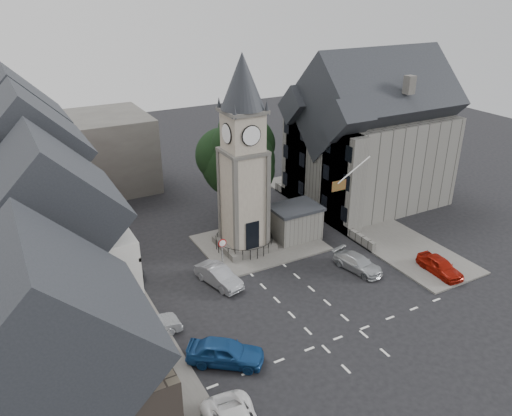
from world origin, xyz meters
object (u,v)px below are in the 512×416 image
car_west_blue (225,352)px  pedestrian (344,218)px  clock_tower (243,158)px  stone_shelter (295,222)px  car_east_red (440,266)px

car_west_blue → pedestrian: pedestrian is taller
clock_tower → stone_shelter: (4.80, -0.49, -6.57)m
clock_tower → car_east_red: 17.56m
clock_tower → car_west_blue: clock_tower is taller
stone_shelter → pedestrian: 5.43m
car_east_red → clock_tower: bearing=139.1°
pedestrian → car_west_blue: bearing=2.0°
clock_tower → car_west_blue: (-7.50, -12.07, -7.33)m
clock_tower → car_east_red: bearing=-43.7°
car_west_blue → pedestrian: 21.05m
car_west_blue → car_east_red: car_west_blue is taller
stone_shelter → car_west_blue: 16.91m
car_east_red → pedestrian: bearing=100.1°
car_west_blue → car_east_red: 19.03m
clock_tower → pedestrian: 12.54m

